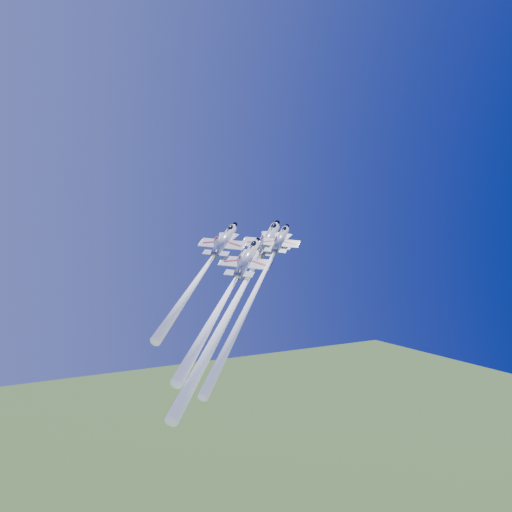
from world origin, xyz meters
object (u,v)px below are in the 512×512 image
jet_lead (242,289)px  jet_left (205,268)px  jet_slot (228,292)px  jet_right (258,286)px

jet_lead → jet_left: (-4.06, 8.07, 3.70)m
jet_lead → jet_slot: jet_lead is taller
jet_lead → jet_right: bearing=-16.6°
jet_lead → jet_right: 3.58m
jet_left → jet_right: bearing=-18.8°
jet_left → jet_slot: 10.00m
jet_left → jet_slot: size_ratio=0.95×
jet_left → jet_lead: bearing=-19.7°
jet_lead → jet_right: jet_lead is taller
jet_right → jet_left: bearing=161.2°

